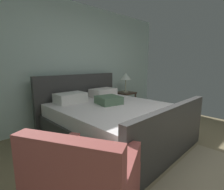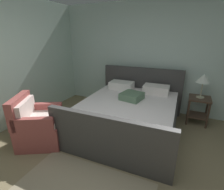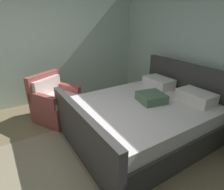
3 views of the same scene
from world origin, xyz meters
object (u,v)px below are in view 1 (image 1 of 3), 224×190
nightstand_right (125,99)px  table_lamp_right (126,77)px  bed (112,120)px  armchair (88,190)px

nightstand_right → table_lamp_right: bearing=45.0°
bed → armchair: 1.74m
bed → armchair: bed is taller
nightstand_right → armchair: 3.31m
nightstand_right → armchair: armchair is taller
bed → armchair: size_ratio=2.36×
table_lamp_right → bed: bearing=-145.8°
armchair → bed: bearing=41.1°
nightstand_right → bed: bearing=-145.8°
bed → nightstand_right: bed is taller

